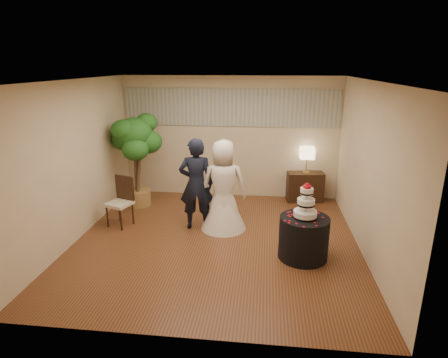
# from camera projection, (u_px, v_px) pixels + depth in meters

# --- Properties ---
(floor) EXTENTS (5.00, 5.00, 0.00)m
(floor) POSITION_uv_depth(u_px,v_px,m) (216.00, 241.00, 6.73)
(floor) COLOR brown
(floor) RESTS_ON ground
(ceiling) EXTENTS (5.00, 5.00, 0.00)m
(ceiling) POSITION_uv_depth(u_px,v_px,m) (215.00, 80.00, 5.90)
(ceiling) COLOR white
(ceiling) RESTS_ON wall_back
(wall_back) EXTENTS (5.00, 0.06, 2.80)m
(wall_back) POSITION_uv_depth(u_px,v_px,m) (230.00, 138.00, 8.68)
(wall_back) COLOR beige
(wall_back) RESTS_ON ground
(wall_front) EXTENTS (5.00, 0.06, 2.80)m
(wall_front) POSITION_uv_depth(u_px,v_px,m) (183.00, 228.00, 3.94)
(wall_front) COLOR beige
(wall_front) RESTS_ON ground
(wall_left) EXTENTS (0.06, 5.00, 2.80)m
(wall_left) POSITION_uv_depth(u_px,v_px,m) (75.00, 162.00, 6.58)
(wall_left) COLOR beige
(wall_left) RESTS_ON ground
(wall_right) EXTENTS (0.06, 5.00, 2.80)m
(wall_right) POSITION_uv_depth(u_px,v_px,m) (369.00, 171.00, 6.04)
(wall_right) COLOR beige
(wall_right) RESTS_ON ground
(mural_border) EXTENTS (4.90, 0.02, 0.85)m
(mural_border) POSITION_uv_depth(u_px,v_px,m) (230.00, 107.00, 8.46)
(mural_border) COLOR #A1A598
(mural_border) RESTS_ON wall_back
(groom) EXTENTS (0.69, 0.49, 1.77)m
(groom) POSITION_uv_depth(u_px,v_px,m) (196.00, 184.00, 7.03)
(groom) COLOR black
(groom) RESTS_ON floor
(bride) EXTENTS (0.98, 0.98, 1.74)m
(bride) POSITION_uv_depth(u_px,v_px,m) (223.00, 185.00, 7.01)
(bride) COLOR white
(bride) RESTS_ON floor
(cake_table) EXTENTS (0.92, 0.92, 0.71)m
(cake_table) POSITION_uv_depth(u_px,v_px,m) (304.00, 238.00, 6.07)
(cake_table) COLOR black
(cake_table) RESTS_ON floor
(wedding_cake) EXTENTS (0.38, 0.38, 0.58)m
(wedding_cake) POSITION_uv_depth(u_px,v_px,m) (306.00, 200.00, 5.88)
(wedding_cake) COLOR white
(wedding_cake) RESTS_ON cake_table
(console) EXTENTS (0.85, 0.46, 0.68)m
(console) POSITION_uv_depth(u_px,v_px,m) (305.00, 187.00, 8.60)
(console) COLOR black
(console) RESTS_ON floor
(table_lamp) EXTENTS (0.32, 0.32, 0.58)m
(table_lamp) POSITION_uv_depth(u_px,v_px,m) (307.00, 160.00, 8.42)
(table_lamp) COLOR beige
(table_lamp) RESTS_ON console
(ficus_tree) EXTENTS (1.40, 1.40, 2.08)m
(ficus_tree) POSITION_uv_depth(u_px,v_px,m) (136.00, 160.00, 8.13)
(ficus_tree) COLOR #225E1D
(ficus_tree) RESTS_ON floor
(side_chair) EXTENTS (0.58, 0.59, 0.97)m
(side_chair) POSITION_uv_depth(u_px,v_px,m) (119.00, 202.00, 7.23)
(side_chair) COLOR black
(side_chair) RESTS_ON floor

